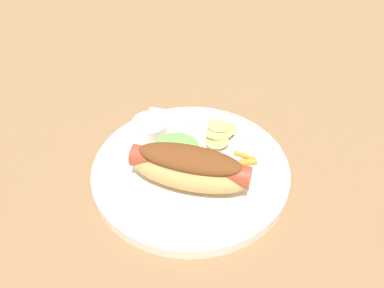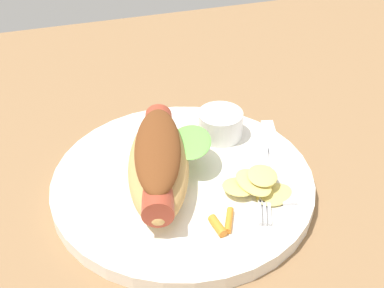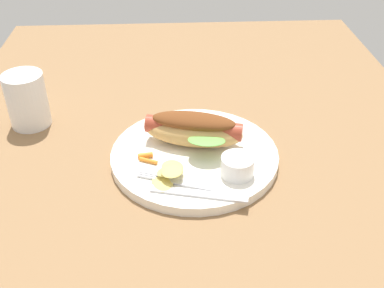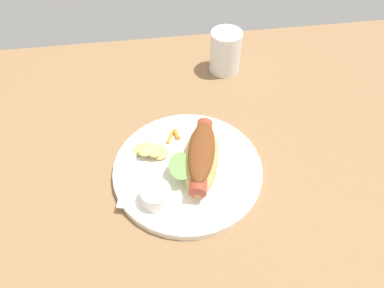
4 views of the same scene
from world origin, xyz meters
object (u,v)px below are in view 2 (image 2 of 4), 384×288
(carrot_garnish, at_px, (222,223))
(fork, at_px, (262,167))
(sauce_ramekin, at_px, (220,124))
(chips_pile, at_px, (258,185))
(hot_dog, at_px, (158,159))
(plate, at_px, (183,185))
(knife, at_px, (278,161))

(carrot_garnish, bearing_deg, fork, 45.32)
(sauce_ramekin, distance_m, fork, 0.08)
(fork, height_order, chips_pile, chips_pile)
(hot_dog, height_order, carrot_garnish, hot_dog)
(chips_pile, xyz_separation_m, carrot_garnish, (-0.05, -0.04, -0.01))
(sauce_ramekin, bearing_deg, chips_pile, -87.26)
(hot_dog, relative_size, chips_pile, 2.27)
(fork, bearing_deg, sauce_ramekin, -141.07)
(hot_dog, relative_size, fork, 1.09)
(hot_dog, height_order, chips_pile, hot_dog)
(sauce_ramekin, xyz_separation_m, chips_pile, (0.01, -0.10, -0.01))
(carrot_garnish, bearing_deg, chips_pile, 35.39)
(plate, relative_size, fork, 1.73)
(sauce_ramekin, height_order, knife, sauce_ramekin)
(chips_pile, relative_size, carrot_garnish, 2.35)
(chips_pile, bearing_deg, knife, 44.66)
(chips_pile, bearing_deg, fork, 60.89)
(fork, xyz_separation_m, knife, (0.02, 0.01, -0.00))
(chips_pile, bearing_deg, carrot_garnish, -144.61)
(knife, height_order, carrot_garnish, carrot_garnish)
(hot_dog, xyz_separation_m, knife, (0.13, -0.01, -0.03))
(sauce_ramekin, relative_size, knife, 0.35)
(plate, distance_m, hot_dog, 0.04)
(plate, relative_size, sauce_ramekin, 5.37)
(knife, relative_size, carrot_garnish, 4.42)
(chips_pile, bearing_deg, plate, 148.95)
(sauce_ramekin, bearing_deg, knife, -55.06)
(plate, bearing_deg, knife, -0.25)
(sauce_ramekin, xyz_separation_m, knife, (0.05, -0.06, -0.01))
(sauce_ramekin, height_order, fork, sauce_ramekin)
(hot_dog, distance_m, knife, 0.13)
(plate, xyz_separation_m, knife, (0.11, -0.00, 0.01))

